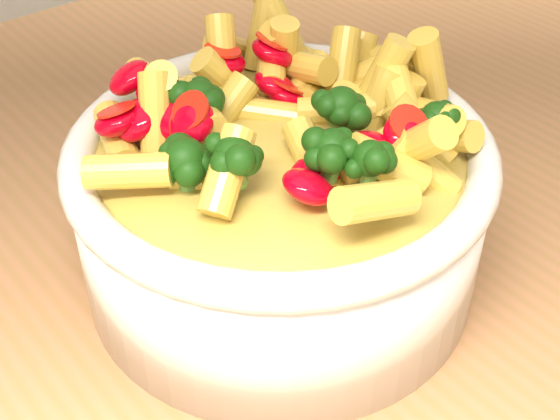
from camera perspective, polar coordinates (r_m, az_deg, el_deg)
table at (r=0.60m, az=4.89°, el=-6.48°), size 1.20×0.80×0.90m
serving_bowl at (r=0.43m, az=-0.00°, el=0.13°), size 0.23×0.23×0.10m
pasta_salad at (r=0.40m, az=-0.00°, el=7.04°), size 0.18×0.18×0.04m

